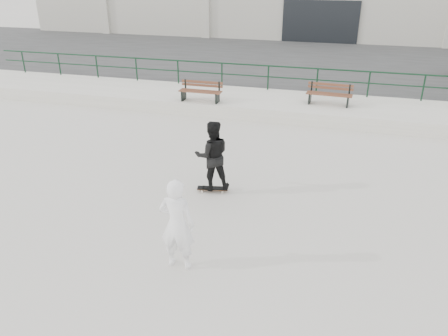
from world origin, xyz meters
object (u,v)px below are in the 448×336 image
(bench_right, at_px, (329,94))
(seated_skater, at_px, (177,225))
(bench_left, at_px, (201,91))
(skateboard, at_px, (213,188))
(standing_skater, at_px, (212,156))

(bench_right, distance_m, seated_skater, 10.26)
(bench_right, height_order, seated_skater, seated_skater)
(bench_left, height_order, bench_right, bench_right)
(skateboard, relative_size, standing_skater, 0.45)
(bench_left, bearing_deg, standing_skater, -68.70)
(bench_right, distance_m, skateboard, 7.40)
(skateboard, bearing_deg, bench_right, 58.81)
(skateboard, bearing_deg, bench_left, 99.10)
(bench_left, relative_size, seated_skater, 0.89)
(bench_left, distance_m, bench_right, 4.84)
(seated_skater, bearing_deg, bench_right, -102.21)
(bench_right, height_order, standing_skater, standing_skater)
(skateboard, bearing_deg, standing_skater, -12.08)
(bench_left, height_order, skateboard, bench_left)
(bench_right, relative_size, skateboard, 2.11)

